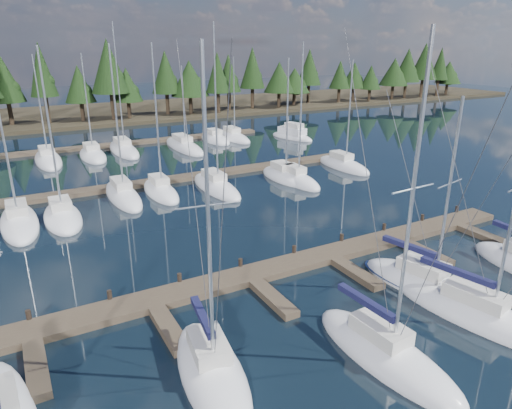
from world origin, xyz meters
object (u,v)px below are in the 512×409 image
front_sailboat_2 (212,371)px  motor_yacht_right (292,135)px  front_sailboat_4 (427,285)px  front_sailboat_5 (481,317)px  main_dock (253,280)px  front_sailboat_3 (385,353)px

front_sailboat_2 → motor_yacht_right: size_ratio=1.80×
front_sailboat_4 → front_sailboat_5: 3.63m
front_sailboat_4 → front_sailboat_5: (-0.15, -3.63, 0.02)m
main_dock → front_sailboat_2: 8.28m
main_dock → front_sailboat_2: front_sailboat_2 is taller
front_sailboat_2 → motor_yacht_right: front_sailboat_2 is taller
front_sailboat_5 → main_dock: bearing=132.5°
front_sailboat_2 → front_sailboat_4: (13.96, 0.73, -0.03)m
front_sailboat_4 → front_sailboat_5: size_ratio=0.88×
front_sailboat_2 → main_dock: bearing=49.1°
front_sailboat_2 → front_sailboat_3: 7.85m
main_dock → motor_yacht_right: (25.86, 35.40, 0.23)m
motor_yacht_right → front_sailboat_5: bearing=-111.4°
main_dock → front_sailboat_3: (1.95, -8.96, 0.10)m
main_dock → front_sailboat_4: front_sailboat_4 is taller
front_sailboat_4 → motor_yacht_right: 44.44m
front_sailboat_2 → front_sailboat_5: 14.11m
main_dock → front_sailboat_2: bearing=-130.9°
front_sailboat_3 → front_sailboat_5: 6.45m
front_sailboat_4 → motor_yacht_right: (17.32, 40.93, 0.16)m
front_sailboat_2 → front_sailboat_3: front_sailboat_3 is taller
front_sailboat_2 → front_sailboat_3: (7.37, -2.71, -0.00)m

